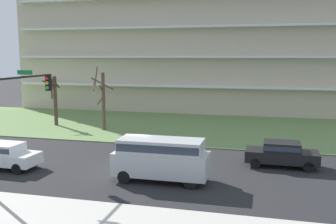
# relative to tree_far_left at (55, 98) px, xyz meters

# --- Properties ---
(ground) EXTENTS (160.00, 160.00, 0.00)m
(ground) POSITION_rel_tree_far_left_xyz_m (12.18, -11.70, -2.73)
(ground) COLOR #232326
(sidewalk_curb_near) EXTENTS (80.00, 4.00, 0.15)m
(sidewalk_curb_near) POSITION_rel_tree_far_left_xyz_m (12.18, -19.70, -2.66)
(sidewalk_curb_near) COLOR #BCB7AD
(sidewalk_curb_near) RESTS_ON ground
(grass_lawn_strip) EXTENTS (80.00, 16.00, 0.08)m
(grass_lawn_strip) POSITION_rel_tree_far_left_xyz_m (12.18, 2.30, -2.69)
(grass_lawn_strip) COLOR #66844C
(grass_lawn_strip) RESTS_ON ground
(apartment_building) EXTENTS (46.01, 13.70, 20.06)m
(apartment_building) POSITION_rel_tree_far_left_xyz_m (12.18, 16.68, 7.30)
(apartment_building) COLOR beige
(apartment_building) RESTS_ON ground
(tree_far_left) EXTENTS (1.62, 1.25, 4.86)m
(tree_far_left) POSITION_rel_tree_far_left_xyz_m (0.00, 0.00, 0.00)
(tree_far_left) COLOR #4C3828
(tree_far_left) RESTS_ON ground
(tree_left) EXTENTS (2.48, 1.86, 5.85)m
(tree_left) POSITION_rel_tree_far_left_xyz_m (5.49, -1.15, 0.30)
(tree_left) COLOR brown
(tree_left) RESTS_ON ground
(sedan_black_near_left) EXTENTS (4.43, 1.86, 1.57)m
(sedan_black_near_left) POSITION_rel_tree_far_left_xyz_m (20.92, -9.20, -1.86)
(sedan_black_near_left) COLOR black
(sedan_black_near_left) RESTS_ON ground
(sedan_white_center_left) EXTENTS (4.46, 1.95, 1.57)m
(sedan_white_center_left) POSITION_rel_tree_far_left_xyz_m (4.41, -13.70, -1.86)
(sedan_white_center_left) COLOR white
(sedan_white_center_left) RESTS_ON ground
(van_silver_center_right) EXTENTS (5.20, 2.00, 2.36)m
(van_silver_center_right) POSITION_rel_tree_far_left_xyz_m (14.38, -13.70, -1.34)
(van_silver_center_right) COLOR #B7BABF
(van_silver_center_right) RESTS_ON ground
(traffic_signal_mast) EXTENTS (0.90, 5.89, 6.10)m
(traffic_signal_mast) POSITION_rel_tree_far_left_xyz_m (7.15, -16.25, 1.49)
(traffic_signal_mast) COLOR black
(traffic_signal_mast) RESTS_ON ground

